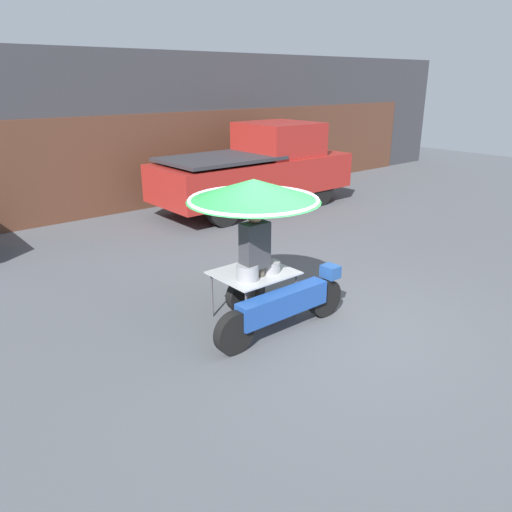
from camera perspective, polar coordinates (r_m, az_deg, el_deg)
The scene contains 5 objects.
ground_plane at distance 7.00m, azimuth 7.32°, elevation -7.98°, with size 36.00×36.00×0.00m, color #4C4F54.
shopfront_building at distance 13.58m, azimuth -20.31°, elevation 13.02°, with size 28.00×2.06×3.90m.
vendor_motorcycle_cart at distance 6.60m, azimuth 0.22°, elevation 4.74°, with size 2.17×1.79×1.99m.
vendor_person at distance 6.65m, azimuth -0.13°, elevation -0.39°, with size 0.38×0.23×1.68m.
pickup_truck at distance 13.05m, azimuth 0.24°, elevation 9.99°, with size 5.31×1.99×2.16m.
Camera 1 is at (-4.62, -4.16, 3.22)m, focal length 35.00 mm.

